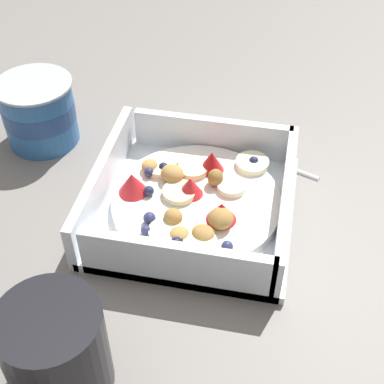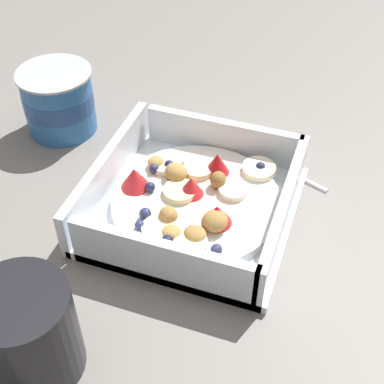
{
  "view_description": "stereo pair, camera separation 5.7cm",
  "coord_description": "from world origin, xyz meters",
  "px_view_note": "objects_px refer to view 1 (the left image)",
  "views": [
    {
      "loc": [
        -0.39,
        -0.08,
        0.42
      ],
      "look_at": [
        0.01,
        0.0,
        0.03
      ],
      "focal_mm": 51.3,
      "sensor_mm": 36.0,
      "label": 1
    },
    {
      "loc": [
        -0.38,
        -0.13,
        0.42
      ],
      "look_at": [
        0.01,
        0.0,
        0.03
      ],
      "focal_mm": 51.3,
      "sensor_mm": 36.0,
      "label": 2
    }
  ],
  "objects_px": {
    "spoon": "(225,142)",
    "yogurt_cup": "(39,112)",
    "fruit_bowl": "(192,200)",
    "coffee_mug": "(54,351)"
  },
  "relations": [
    {
      "from": "spoon",
      "to": "coffee_mug",
      "type": "bearing_deg",
      "value": 166.09
    },
    {
      "from": "fruit_bowl",
      "to": "coffee_mug",
      "type": "relative_size",
      "value": 1.84
    },
    {
      "from": "spoon",
      "to": "yogurt_cup",
      "type": "xyz_separation_m",
      "value": [
        -0.03,
        0.22,
        0.04
      ]
    },
    {
      "from": "fruit_bowl",
      "to": "coffee_mug",
      "type": "xyz_separation_m",
      "value": [
        -0.21,
        0.06,
        0.03
      ]
    },
    {
      "from": "coffee_mug",
      "to": "fruit_bowl",
      "type": "bearing_deg",
      "value": -17.2
    },
    {
      "from": "fruit_bowl",
      "to": "yogurt_cup",
      "type": "bearing_deg",
      "value": 66.35
    },
    {
      "from": "fruit_bowl",
      "to": "yogurt_cup",
      "type": "distance_m",
      "value": 0.22
    },
    {
      "from": "yogurt_cup",
      "to": "fruit_bowl",
      "type": "bearing_deg",
      "value": -113.65
    },
    {
      "from": "fruit_bowl",
      "to": "spoon",
      "type": "bearing_deg",
      "value": -8.04
    },
    {
      "from": "spoon",
      "to": "yogurt_cup",
      "type": "relative_size",
      "value": 1.87
    }
  ]
}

